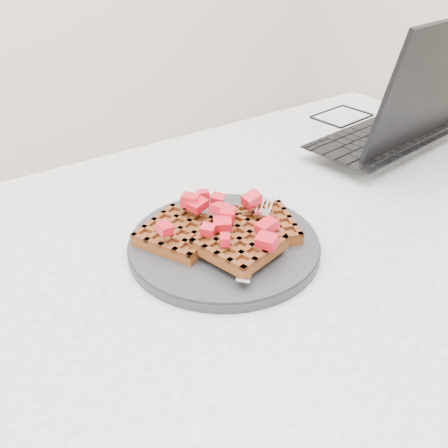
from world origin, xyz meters
The scene contains 6 objects.
table centered at (0.00, 0.00, 0.64)m, with size 1.20×0.80×0.75m.
plate centered at (-0.05, 0.03, 0.76)m, with size 0.25×0.25×0.02m, color #252427.
waffles centered at (-0.05, 0.03, 0.78)m, with size 0.22×0.19×0.03m.
strawberry_pile centered at (-0.05, 0.03, 0.80)m, with size 0.15×0.15×0.02m, color #A20011, non-canonical shape.
fork centered at (-0.02, 0.00, 0.77)m, with size 0.02×0.18×0.02m, color silver, non-canonical shape.
laptop centered at (0.40, 0.16, 0.79)m, with size 0.39×0.30×0.25m.
Camera 1 is at (-0.37, -0.42, 1.13)m, focal length 40.00 mm.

